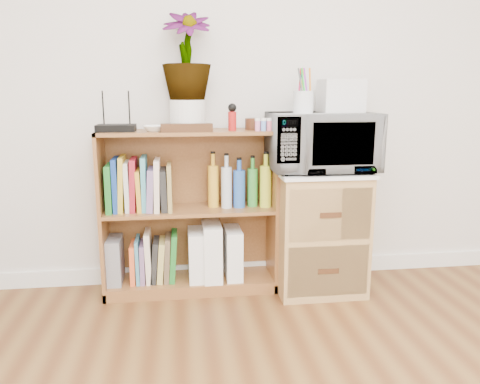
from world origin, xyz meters
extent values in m
cube|color=white|center=(0.00, 2.24, 0.05)|extent=(4.00, 0.02, 0.10)
cube|color=brown|center=(-0.35, 2.10, 0.47)|extent=(1.00, 0.30, 0.95)
cube|color=#9E7542|center=(0.40, 2.02, 0.35)|extent=(0.50, 0.45, 0.70)
imported|color=white|center=(0.40, 2.02, 0.88)|extent=(0.59, 0.40, 0.33)
cylinder|color=silver|center=(0.27, 1.95, 1.11)|extent=(0.11, 0.11, 0.12)
cube|color=silver|center=(0.52, 2.07, 1.14)|extent=(0.23, 0.19, 0.18)
cube|color=black|center=(-0.74, 2.08, 0.97)|extent=(0.21, 0.14, 0.04)
imported|color=white|center=(-0.53, 2.07, 0.97)|extent=(0.13, 0.13, 0.03)
cylinder|color=white|center=(-0.35, 2.12, 1.03)|extent=(0.20, 0.20, 0.17)
imported|color=#2F702D|center=(-0.35, 2.12, 1.36)|extent=(0.27, 0.27, 0.48)
cube|color=#341C0E|center=(-0.36, 2.00, 0.97)|extent=(0.28, 0.07, 0.04)
cylinder|color=#A91614|center=(-0.10, 2.06, 1.00)|extent=(0.05, 0.05, 0.10)
cylinder|color=#3B2210|center=(0.03, 2.11, 0.98)|extent=(0.11, 0.11, 0.06)
cube|color=pink|center=(0.06, 2.01, 0.98)|extent=(0.11, 0.04, 0.06)
cube|color=gray|center=(-0.79, 2.10, 0.20)|extent=(0.08, 0.21, 0.27)
cube|color=white|center=(-0.32, 2.09, 0.22)|extent=(0.09, 0.24, 0.29)
cube|color=white|center=(-0.22, 2.09, 0.24)|extent=(0.11, 0.27, 0.34)
cube|color=white|center=(-0.10, 2.09, 0.22)|extent=(0.09, 0.24, 0.30)
cube|color=#1E7224|center=(-0.79, 2.10, 0.63)|extent=(0.03, 0.20, 0.27)
cube|color=navy|center=(-0.76, 2.10, 0.65)|extent=(0.03, 0.20, 0.30)
cube|color=gold|center=(-0.73, 2.10, 0.66)|extent=(0.04, 0.20, 0.31)
cube|color=silver|center=(-0.70, 2.10, 0.64)|extent=(0.03, 0.20, 0.28)
cube|color=maroon|center=(-0.66, 2.10, 0.65)|extent=(0.04, 0.20, 0.30)
cube|color=gold|center=(-0.63, 2.10, 0.62)|extent=(0.03, 0.20, 0.23)
cube|color=teal|center=(-0.60, 2.10, 0.65)|extent=(0.03, 0.20, 0.31)
cube|color=slate|center=(-0.57, 2.10, 0.62)|extent=(0.05, 0.20, 0.24)
cube|color=beige|center=(-0.53, 2.10, 0.65)|extent=(0.04, 0.20, 0.29)
cube|color=black|center=(-0.49, 2.10, 0.62)|extent=(0.04, 0.20, 0.24)
cube|color=olive|center=(-0.46, 2.10, 0.63)|extent=(0.02, 0.20, 0.27)
cylinder|color=gold|center=(-0.21, 2.10, 0.66)|extent=(0.06, 0.06, 0.31)
cylinder|color=silver|center=(-0.14, 2.10, 0.65)|extent=(0.06, 0.06, 0.31)
cylinder|color=blue|center=(-0.06, 2.10, 0.64)|extent=(0.07, 0.07, 0.28)
cylinder|color=green|center=(0.02, 2.10, 0.64)|extent=(0.06, 0.06, 0.29)
cylinder|color=#C8D431|center=(0.09, 2.10, 0.66)|extent=(0.07, 0.07, 0.31)
cube|color=#EB5929|center=(-0.69, 2.10, 0.18)|extent=(0.03, 0.19, 0.23)
cube|color=teal|center=(-0.66, 2.10, 0.20)|extent=(0.02, 0.19, 0.26)
cube|color=slate|center=(-0.63, 2.10, 0.19)|extent=(0.03, 0.19, 0.23)
cube|color=beige|center=(-0.60, 2.10, 0.22)|extent=(0.04, 0.19, 0.30)
cube|color=black|center=(-0.56, 2.10, 0.19)|extent=(0.05, 0.19, 0.25)
cube|color=tan|center=(-0.52, 2.10, 0.19)|extent=(0.05, 0.19, 0.24)
cube|color=brown|center=(-0.49, 2.10, 0.20)|extent=(0.05, 0.19, 0.27)
cube|color=#1D6F24|center=(-0.45, 2.10, 0.21)|extent=(0.05, 0.19, 0.29)
camera|label=1|loc=(-0.41, -0.55, 1.17)|focal=35.00mm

